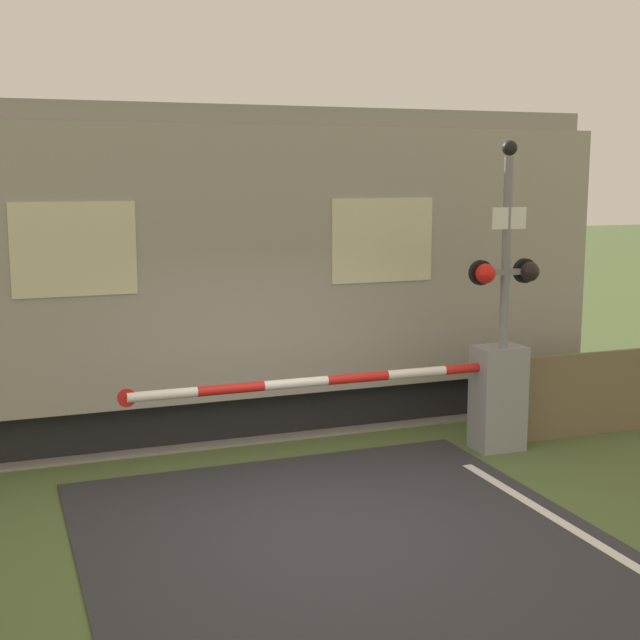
% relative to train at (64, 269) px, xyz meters
% --- Properties ---
extents(ground_plane, '(80.00, 80.00, 0.00)m').
position_rel_train_xyz_m(ground_plane, '(2.04, -4.30, -2.15)').
color(ground_plane, '#4C6033').
extents(track_bed, '(36.00, 3.20, 0.13)m').
position_rel_train_xyz_m(track_bed, '(2.04, 0.00, -2.13)').
color(track_bed, gray).
rests_on(track_bed, ground_plane).
extents(train, '(14.03, 3.18, 4.21)m').
position_rel_train_xyz_m(train, '(0.00, 0.00, 0.00)').
color(train, black).
rests_on(train, ground_plane).
extents(crossing_barrier, '(4.93, 0.44, 1.30)m').
position_rel_train_xyz_m(crossing_barrier, '(4.58, -2.80, -1.44)').
color(crossing_barrier, gray).
rests_on(crossing_barrier, ground_plane).
extents(signal_post, '(0.91, 0.26, 3.78)m').
position_rel_train_xyz_m(signal_post, '(4.88, -2.91, -0.02)').
color(signal_post, gray).
rests_on(signal_post, ground_plane).
extents(roadside_fence, '(3.97, 0.06, 1.10)m').
position_rel_train_xyz_m(roadside_fence, '(7.15, -2.71, -1.60)').
color(roadside_fence, '#726047').
rests_on(roadside_fence, ground_plane).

